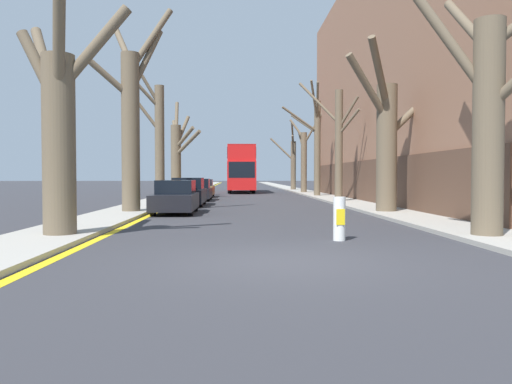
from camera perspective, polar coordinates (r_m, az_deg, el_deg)
ground_plane at (r=9.33m, az=3.20°, el=-7.94°), size 300.00×300.00×0.00m
sidewalk_left at (r=59.36m, az=-6.89°, el=0.37°), size 2.21×120.00×0.12m
sidewalk_right at (r=59.53m, az=3.97°, el=0.38°), size 2.21×120.00×0.12m
building_facade_right at (r=33.04m, az=20.64°, el=11.97°), size 10.08×33.77×14.93m
kerb_line_stripe at (r=59.27m, az=-5.65°, el=0.32°), size 0.24×120.00×0.01m
street_tree_left_0 at (r=13.58m, az=-21.57°, el=7.00°), size 3.23×3.43×6.27m
street_tree_left_1 at (r=21.70m, az=-14.09°, el=8.09°), size 3.48×3.35×8.82m
street_tree_left_2 at (r=29.68m, az=-11.12°, el=5.92°), size 2.18×1.16×7.39m
street_tree_left_3 at (r=37.51m, az=-8.99°, el=4.28°), size 2.54×3.82×7.26m
street_tree_right_0 at (r=13.82m, az=25.17°, el=8.61°), size 4.45×4.46×6.91m
street_tree_right_1 at (r=21.55m, az=14.71°, el=5.87°), size 4.65×3.47×6.93m
street_tree_right_2 at (r=29.78m, az=9.38°, el=5.68°), size 3.21×3.07×7.34m
street_tree_right_3 at (r=37.80m, az=6.85°, el=5.62°), size 2.99×3.09×8.48m
street_tree_right_4 at (r=45.51m, az=5.52°, el=3.87°), size 3.03×2.41×7.48m
street_tree_right_5 at (r=54.11m, az=4.20°, el=3.43°), size 2.79×2.62×7.36m
double_decker_bus at (r=47.89m, az=-1.71°, el=2.90°), size 2.54×10.30×4.34m
parked_car_0 at (r=21.32m, az=-9.19°, el=-0.65°), size 1.71×4.00×1.40m
parked_car_1 at (r=26.83m, az=-7.77°, el=-0.06°), size 1.73×4.42×1.49m
parked_car_2 at (r=32.44m, az=-6.82°, el=0.21°), size 1.87×4.28×1.40m
parked_car_3 at (r=37.71m, az=-6.19°, el=0.40°), size 1.75×3.99×1.33m
traffic_bollard at (r=12.40m, az=9.50°, el=-3.03°), size 0.30×0.31×1.07m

